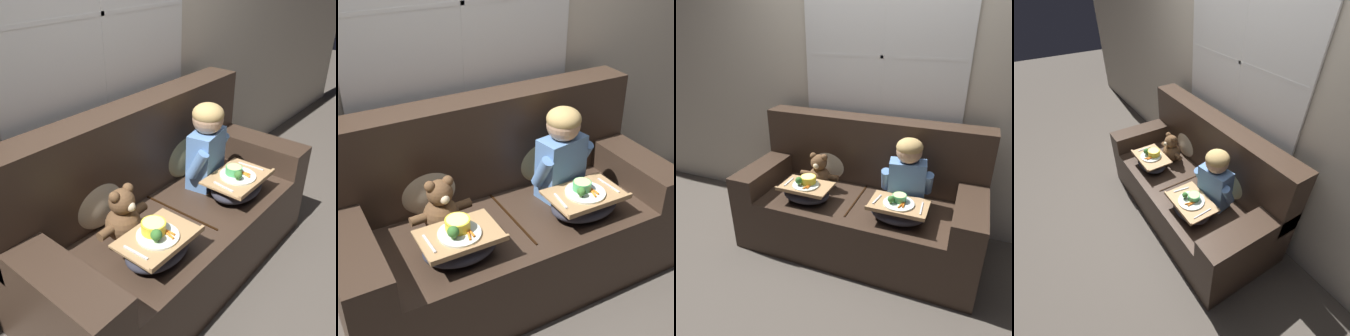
{
  "view_description": "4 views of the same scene",
  "coord_description": "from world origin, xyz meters",
  "views": [
    {
      "loc": [
        -1.48,
        -1.19,
        1.82
      ],
      "look_at": [
        0.0,
        0.04,
        0.73
      ],
      "focal_mm": 42.0,
      "sensor_mm": 36.0,
      "label": 1
    },
    {
      "loc": [
        -1.02,
        -1.86,
        2.0
      ],
      "look_at": [
        -0.02,
        -0.02,
        0.78
      ],
      "focal_mm": 50.0,
      "sensor_mm": 36.0,
      "label": 2
    },
    {
      "loc": [
        0.77,
        -2.2,
        1.81
      ],
      "look_at": [
        -0.14,
        0.02,
        0.7
      ],
      "focal_mm": 35.0,
      "sensor_mm": 36.0,
      "label": 3
    },
    {
      "loc": [
        1.62,
        -1.08,
        2.17
      ],
      "look_at": [
        -0.02,
        -0.05,
        0.63
      ],
      "focal_mm": 28.0,
      "sensor_mm": 36.0,
      "label": 4
    }
  ],
  "objects": [
    {
      "name": "ground_plane",
      "position": [
        0.0,
        0.0,
        0.0
      ],
      "size": [
        14.0,
        14.0,
        0.0
      ],
      "primitive_type": "plane",
      "color": "#4C443D"
    },
    {
      "name": "wall_back_with_window",
      "position": [
        0.0,
        0.54,
        1.31
      ],
      "size": [
        8.0,
        0.08,
        2.6
      ],
      "color": "beige",
      "rests_on": "ground_plane"
    },
    {
      "name": "couch",
      "position": [
        0.0,
        0.07,
        0.37
      ],
      "size": [
        1.92,
        0.85,
        1.05
      ],
      "color": "#38281E",
      "rests_on": "ground_plane"
    },
    {
      "name": "throw_pillow_behind_child",
      "position": [
        0.37,
        0.24,
        0.65
      ],
      "size": [
        0.38,
        0.18,
        0.39
      ],
      "color": "tan",
      "rests_on": "couch"
    },
    {
      "name": "throw_pillow_behind_teddy",
      "position": [
        -0.37,
        0.24,
        0.65
      ],
      "size": [
        0.36,
        0.17,
        0.38
      ],
      "color": "#C1B293",
      "rests_on": "couch"
    },
    {
      "name": "child_figure",
      "position": [
        0.37,
        0.03,
        0.77
      ],
      "size": [
        0.4,
        0.21,
        0.55
      ],
      "color": "#5B84BC",
      "rests_on": "couch"
    },
    {
      "name": "teddy_bear",
      "position": [
        -0.37,
        0.03,
        0.6
      ],
      "size": [
        0.34,
        0.24,
        0.32
      ],
      "color": "brown",
      "rests_on": "couch"
    },
    {
      "name": "lap_tray_child",
      "position": [
        0.37,
        -0.2,
        0.55
      ],
      "size": [
        0.41,
        0.29,
        0.2
      ],
      "color": "#2D2D38",
      "rests_on": "child_figure"
    },
    {
      "name": "lap_tray_teddy",
      "position": [
        -0.37,
        -0.2,
        0.55
      ],
      "size": [
        0.39,
        0.28,
        0.21
      ],
      "color": "#2D2D38",
      "rests_on": "teddy_bear"
    }
  ]
}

